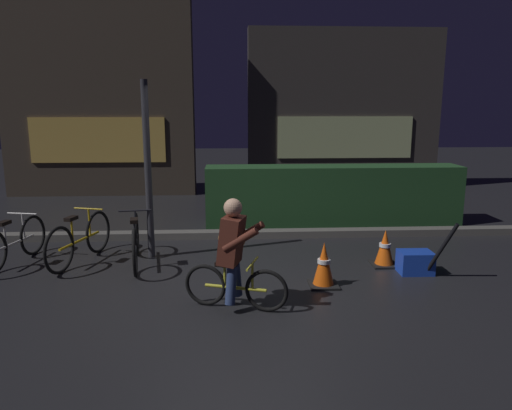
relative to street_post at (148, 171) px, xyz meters
The scene contains 14 objects.
ground_plane 2.21m from the street_post, 42.07° to the right, with size 40.00×40.00×0.00m, color black.
sidewalk_curb 2.07m from the street_post, 36.95° to the left, with size 12.00×0.24×0.12m, color #56544F.
hedge_row 3.73m from the street_post, 31.26° to the left, with size 4.80×0.70×1.11m, color #214723.
storefront_left 5.80m from the street_post, 111.17° to the left, with size 4.67×0.54×4.93m.
storefront_right 7.40m from the street_post, 54.64° to the left, with size 5.15×0.54×4.21m.
street_post is the anchor object (origin of this frame).
parked_bike_leftmost 2.14m from the street_post, behind, with size 0.46×1.48×0.69m.
parked_bike_left_mid 1.38m from the street_post, 168.89° to the right, with size 0.54×1.57×0.74m.
parked_bike_center_left 1.02m from the street_post, 114.83° to the right, with size 0.46×1.59×0.74m.
traffic_cone_near 2.86m from the street_post, 29.09° to the right, with size 0.36×0.36×0.57m.
traffic_cone_far 3.55m from the street_post, ahead, with size 0.36×0.36×0.52m.
blue_crate 3.94m from the street_post, 13.81° to the right, with size 0.44×0.32×0.30m, color #193DB7.
cyclist 2.34m from the street_post, 57.23° to the right, with size 1.15×0.63×1.25m.
closed_umbrella 4.14m from the street_post, 16.51° to the right, with size 0.05×0.05×0.85m, color black.
Camera 1 is at (-0.14, -5.66, 2.20)m, focal length 33.28 mm.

